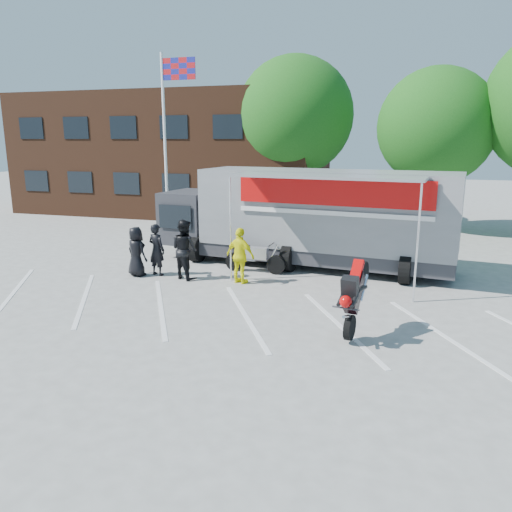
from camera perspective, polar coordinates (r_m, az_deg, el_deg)
The scene contains 13 objects.
ground at distance 12.01m, azimuth -3.67°, elevation -8.24°, with size 100.00×100.00×0.00m, color #A9A9A4.
parking_bay_lines at distance 12.89m, azimuth -2.09°, elevation -6.67°, with size 18.00×5.00×0.01m, color white.
office_building at distance 31.71m, azimuth -9.31°, elevation 11.43°, with size 18.00×8.00×7.00m, color #4E2A19.
flagpole at distance 22.88m, azimuth -9.87°, elevation 14.69°, with size 1.61×0.12×8.00m.
tree_left at distance 27.14m, azimuth 4.45°, elevation 15.66°, with size 6.12×6.12×8.64m.
tree_mid at distance 25.47m, azimuth 19.91°, elevation 13.70°, with size 5.44×5.44×7.68m.
transporter_truck at distance 17.81m, azimuth 6.25°, elevation -1.13°, with size 10.56×5.09×3.36m, color gray, non-canonical shape.
parked_motorcycle at distance 16.85m, azimuth -0.10°, elevation -1.88°, with size 0.71×2.14×1.12m, color #A7A7AC, non-canonical shape.
stunt_bike_rider at distance 11.95m, azimuth 11.44°, elevation -8.60°, with size 0.76×1.61×1.90m, color black, non-canonical shape.
spectator_leather_a at distance 16.72m, azimuth -13.52°, elevation 0.50°, with size 0.80×0.52×1.63m, color black.
spectator_leather_b at distance 16.66m, azimuth -11.29°, elevation 0.72°, with size 0.63×0.41×1.71m, color black.
spectator_leather_c at distance 16.07m, azimuth -8.17°, elevation 0.76°, with size 0.93×0.73×1.92m, color black.
spectator_hivis at distance 15.40m, azimuth -1.80°, elevation 0.02°, with size 1.02×0.43×1.75m, color #FFFC0D.
Camera 1 is at (4.00, -10.44, 4.38)m, focal length 35.00 mm.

